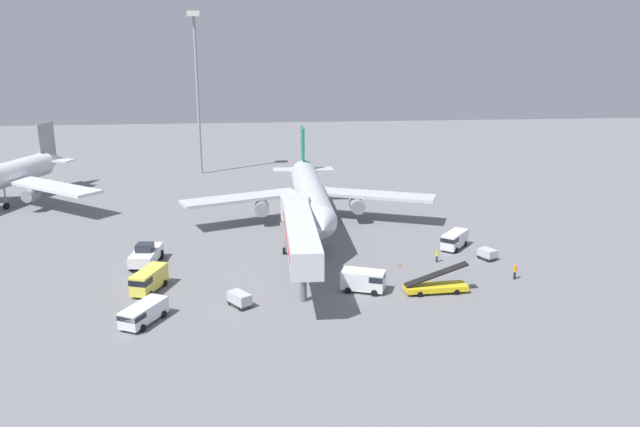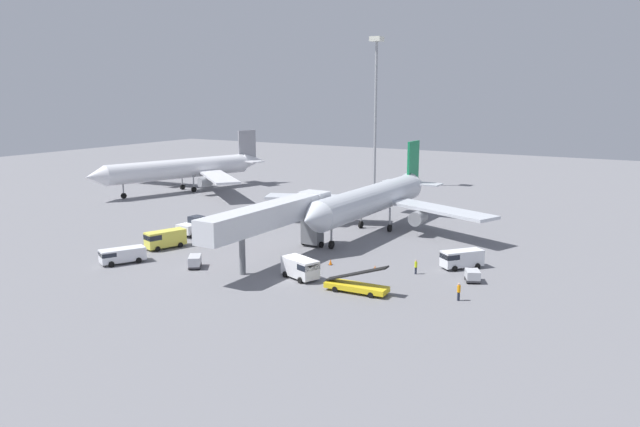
% 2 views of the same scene
% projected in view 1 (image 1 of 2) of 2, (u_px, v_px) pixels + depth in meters
% --- Properties ---
extents(ground_plane, '(300.00, 300.00, 0.00)m').
position_uv_depth(ground_plane, '(358.00, 290.00, 66.27)').
color(ground_plane, slate).
extents(airplane_at_gate, '(37.31, 38.01, 12.30)m').
position_uv_depth(airplane_at_gate, '(310.00, 193.00, 89.28)').
color(airplane_at_gate, silver).
rests_on(airplane_at_gate, ground).
extents(jet_bridge, '(3.53, 23.51, 7.32)m').
position_uv_depth(jet_bridge, '(299.00, 230.00, 68.44)').
color(jet_bridge, silver).
rests_on(jet_bridge, ground).
extents(pushback_tug, '(3.43, 6.54, 2.71)m').
position_uv_depth(pushback_tug, '(146.00, 255.00, 73.67)').
color(pushback_tug, white).
rests_on(pushback_tug, ground).
extents(belt_loader_truck, '(6.74, 2.31, 3.19)m').
position_uv_depth(belt_loader_truck, '(436.00, 286.00, 65.49)').
color(belt_loader_truck, yellow).
rests_on(belt_loader_truck, ground).
extents(service_van_rear_left, '(4.59, 4.99, 2.13)m').
position_uv_depth(service_van_rear_left, '(454.00, 239.00, 79.54)').
color(service_van_rear_left, white).
rests_on(service_van_rear_left, ground).
extents(service_van_near_right, '(4.96, 3.56, 2.29)m').
position_uv_depth(service_van_near_right, '(364.00, 280.00, 65.65)').
color(service_van_near_right, white).
rests_on(service_van_near_right, ground).
extents(service_van_outer_left, '(3.48, 5.60, 2.35)m').
position_uv_depth(service_van_outer_left, '(148.00, 280.00, 65.64)').
color(service_van_outer_left, '#E5DB4C').
rests_on(service_van_outer_left, ground).
extents(service_van_near_left, '(4.19, 5.56, 1.82)m').
position_uv_depth(service_van_near_left, '(143.00, 313.00, 58.14)').
color(service_van_near_left, white).
rests_on(service_van_near_left, ground).
extents(baggage_cart_far_center, '(2.18, 2.48, 1.30)m').
position_uv_depth(baggage_cart_far_center, '(487.00, 254.00, 75.62)').
color(baggage_cart_far_center, '#38383D').
rests_on(baggage_cart_far_center, ground).
extents(baggage_cart_mid_left, '(2.57, 2.86, 1.43)m').
position_uv_depth(baggage_cart_mid_left, '(239.00, 299.00, 62.00)').
color(baggage_cart_mid_left, '#38383D').
rests_on(baggage_cart_mid_left, ground).
extents(ground_crew_worker_foreground, '(0.44, 0.44, 1.66)m').
position_uv_depth(ground_crew_worker_foreground, '(437.00, 255.00, 74.59)').
color(ground_crew_worker_foreground, '#1E2333').
rests_on(ground_crew_worker_foreground, ground).
extents(ground_crew_worker_midground, '(0.42, 0.42, 1.82)m').
position_uv_depth(ground_crew_worker_midground, '(515.00, 271.00, 69.15)').
color(ground_crew_worker_midground, '#1E2333').
rests_on(ground_crew_worker_midground, ground).
extents(safety_cone_alpha, '(0.46, 0.46, 0.71)m').
position_uv_depth(safety_cone_alpha, '(355.00, 267.00, 72.16)').
color(safety_cone_alpha, black).
rests_on(safety_cone_alpha, ground).
extents(safety_cone_bravo, '(0.34, 0.34, 0.53)m').
position_uv_depth(safety_cone_bravo, '(400.00, 264.00, 73.53)').
color(safety_cone_bravo, black).
rests_on(safety_cone_bravo, ground).
extents(apron_light_mast, '(2.40, 2.40, 31.57)m').
position_uv_depth(apron_light_mast, '(196.00, 67.00, 121.07)').
color(apron_light_mast, '#93969B').
rests_on(apron_light_mast, ground).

